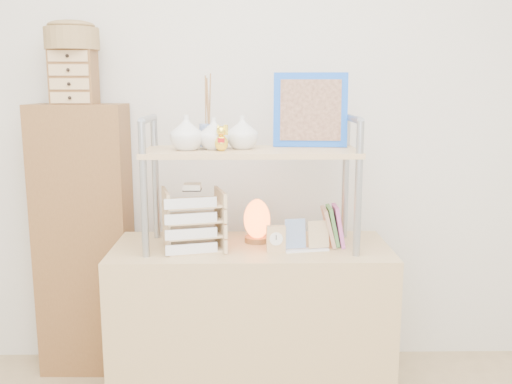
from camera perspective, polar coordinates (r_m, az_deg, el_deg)
desk at (r=2.62m, az=-0.47°, el=-13.32°), size 1.20×0.50×0.75m
cabinet at (r=2.98m, az=-16.76°, el=-4.67°), size 0.46×0.25×1.35m
hutch at (r=2.42m, az=-0.98°, el=4.64°), size 0.90×0.34×0.74m
letter_tray at (r=2.43m, az=-6.30°, el=-3.12°), size 0.28×0.27×0.28m
salt_lamp at (r=2.53m, az=0.09°, el=-2.84°), size 0.13×0.12×0.19m
desk_clock at (r=2.39m, az=2.01°, el=-4.71°), size 0.08×0.04×0.11m
postcard_stand at (r=2.42m, az=5.06°, el=-4.95°), size 0.20×0.09×0.13m
drawer_chest at (r=2.86m, az=-17.75°, el=10.88°), size 0.20×0.16×0.25m
woven_basket at (r=2.87m, az=-17.94°, el=14.37°), size 0.25×0.25×0.10m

